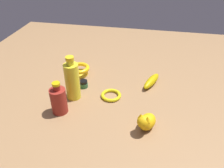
# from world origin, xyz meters

# --- Properties ---
(ground) EXTENTS (2.00, 2.00, 0.00)m
(ground) POSITION_xyz_m (0.00, 0.00, 0.00)
(ground) COLOR #936D47
(nail_polish_jar) EXTENTS (0.05, 0.05, 0.04)m
(nail_polish_jar) POSITION_xyz_m (0.17, -0.03, 0.02)
(nail_polish_jar) COLOR #2A5F3C
(nail_polish_jar) RESTS_ON ground
(cat_figurine) EXTENTS (0.10, 0.13, 0.10)m
(cat_figurine) POSITION_xyz_m (-0.20, 0.23, 0.04)
(cat_figurine) COLOR #E9AD10
(cat_figurine) RESTS_ON ground
(bottle_tall) EXTENTS (0.07, 0.07, 0.24)m
(bottle_tall) POSITION_xyz_m (0.19, 0.07, 0.10)
(bottle_tall) COLOR yellow
(bottle_tall) RESTS_ON ground
(bowl) EXTENTS (0.12, 0.12, 0.06)m
(bowl) POSITION_xyz_m (0.23, -0.16, 0.04)
(bowl) COLOR yellow
(bowl) RESTS_ON ground
(bangle) EXTENTS (0.11, 0.11, 0.02)m
(bangle) POSITION_xyz_m (-0.00, 0.03, 0.01)
(bangle) COLOR yellow
(bangle) RESTS_ON ground
(banana) EXTENTS (0.11, 0.18, 0.04)m
(banana) POSITION_xyz_m (-0.20, -0.13, 0.02)
(banana) COLOR #BFA209
(banana) RESTS_ON ground
(bottle_short) EXTENTS (0.08, 0.08, 0.17)m
(bottle_short) POSITION_xyz_m (0.22, 0.19, 0.07)
(bottle_short) COLOR maroon
(bottle_short) RESTS_ON ground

